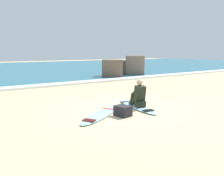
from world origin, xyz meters
TOP-DOWN VIEW (x-y plane):
  - ground_plane at (0.00, 0.00)m, footprint 80.00×80.00m
  - sea at (0.00, 20.30)m, footprint 80.00×28.00m
  - breaking_foam at (0.00, 6.60)m, footprint 80.00×0.90m
  - surfboard_main at (0.45, -0.04)m, footprint 0.93×2.50m
  - surfer_seated at (0.43, -0.19)m, footprint 0.47×0.75m
  - surfboard_spare_near at (-1.18, -0.29)m, footprint 2.23×1.71m
  - rock_outcrop_distant at (6.60, 8.52)m, footprint 4.76×2.77m
  - beach_bag at (-0.62, -0.68)m, footprint 0.44×0.54m

SIDE VIEW (x-z plane):
  - ground_plane at x=0.00m, z-range 0.00..0.00m
  - surfboard_main at x=0.45m, z-range 0.00..0.07m
  - surfboard_spare_near at x=-1.18m, z-range 0.00..0.07m
  - sea at x=0.00m, z-range 0.00..0.10m
  - breaking_foam at x=0.00m, z-range 0.00..0.11m
  - beach_bag at x=-0.62m, z-range 0.00..0.32m
  - surfer_seated at x=0.43m, z-range -0.04..0.91m
  - rock_outcrop_distant at x=6.60m, z-range -0.08..1.51m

